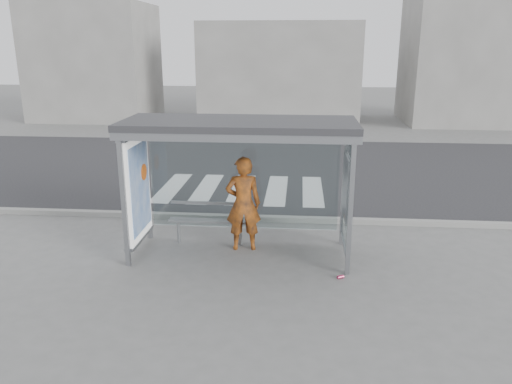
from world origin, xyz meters
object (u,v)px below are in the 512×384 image
person (243,204)px  bus_shelter (220,154)px  soda_can (340,277)px  bench (209,220)px

person → bus_shelter: bearing=21.2°
bus_shelter → soda_can: size_ratio=36.48×
bus_shelter → person: size_ratio=2.25×
person → soda_can: size_ratio=16.22×
bench → soda_can: 2.96m
bench → soda_can: (2.56, -1.40, -0.47)m
bench → soda_can: size_ratio=14.05×
bus_shelter → soda_can: (2.24, -0.96, -1.95)m
bus_shelter → person: (0.41, 0.22, -1.04)m
bus_shelter → bench: bearing=126.1°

